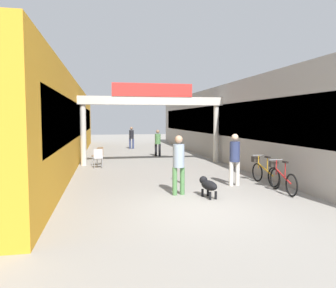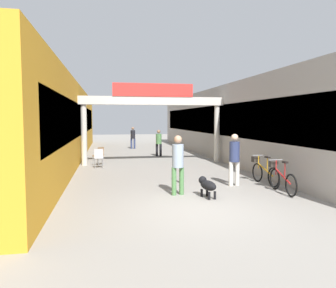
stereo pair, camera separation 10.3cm
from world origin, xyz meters
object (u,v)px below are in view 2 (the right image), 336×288
object	(u,v)px
pedestrian_companion	(234,156)
pedestrian_carrying_crate	(159,141)
pedestrian_elderly_walking	(133,136)
pedestrian_with_dog	(178,161)
dog_on_leash	(207,185)
cafe_chair_aluminium_nearer	(99,156)
bollard_post_metal	(182,167)
cafe_chair_wood_farther	(99,154)
bicycle_red_nearest	(281,178)
bicycle_orange_second	(263,171)

from	to	relation	value
pedestrian_companion	pedestrian_carrying_crate	distance (m)	9.12
pedestrian_carrying_crate	pedestrian_elderly_walking	distance (m)	5.44
pedestrian_with_dog	pedestrian_elderly_walking	world-z (taller)	pedestrian_with_dog
dog_on_leash	cafe_chair_aluminium_nearer	distance (m)	7.04
pedestrian_with_dog	pedestrian_companion	xyz separation A→B (m)	(2.15, 0.96, -0.01)
bollard_post_metal	cafe_chair_wood_farther	world-z (taller)	bollard_post_metal
cafe_chair_aluminium_nearer	pedestrian_companion	bearing A→B (deg)	-46.62
pedestrian_elderly_walking	dog_on_leash	size ratio (longest dim) A/B	2.00
bollard_post_metal	pedestrian_companion	bearing A→B (deg)	-22.80
pedestrian_with_dog	dog_on_leash	xyz separation A→B (m)	(0.75, -0.48, -0.65)
pedestrian_with_dog	bicycle_red_nearest	size ratio (longest dim) A/B	1.04
pedestrian_carrying_crate	bicycle_orange_second	bearing A→B (deg)	-75.82
pedestrian_elderly_walking	pedestrian_with_dog	bearing A→B (deg)	-89.55
pedestrian_with_dog	bicycle_orange_second	xyz separation A→B (m)	(3.27, 1.07, -0.58)
bollard_post_metal	cafe_chair_wood_farther	size ratio (longest dim) A/B	1.26
bicycle_orange_second	cafe_chair_wood_farther	bearing A→B (deg)	135.24
bicycle_orange_second	bollard_post_metal	xyz separation A→B (m)	(-2.76, 0.58, 0.13)
bicycle_orange_second	cafe_chair_aluminium_nearer	size ratio (longest dim) A/B	1.90
cafe_chair_aluminium_nearer	bicycle_red_nearest	bearing A→B (deg)	-46.99
pedestrian_carrying_crate	bicycle_orange_second	world-z (taller)	pedestrian_carrying_crate
bicycle_orange_second	cafe_chair_wood_farther	size ratio (longest dim) A/B	1.90
bollard_post_metal	bicycle_orange_second	bearing A→B (deg)	-11.79
bicycle_red_nearest	pedestrian_elderly_walking	bearing A→B (deg)	102.02
pedestrian_companion	bicycle_red_nearest	world-z (taller)	pedestrian_companion
pedestrian_with_dog	cafe_chair_aluminium_nearer	bearing A→B (deg)	112.69
pedestrian_with_dog	dog_on_leash	bearing A→B (deg)	-32.34
pedestrian_elderly_walking	cafe_chair_aluminium_nearer	size ratio (longest dim) A/B	1.85
pedestrian_elderly_walking	bicycle_red_nearest	size ratio (longest dim) A/B	0.97
bicycle_red_nearest	cafe_chair_aluminium_nearer	xyz separation A→B (m)	(-5.62, 6.02, 0.10)
pedestrian_with_dog	bollard_post_metal	bearing A→B (deg)	72.98
bollard_post_metal	cafe_chair_aluminium_nearer	world-z (taller)	bollard_post_metal
bicycle_red_nearest	pedestrian_carrying_crate	bearing A→B (deg)	102.03
pedestrian_with_dog	cafe_chair_wood_farther	bearing A→B (deg)	109.79
bicycle_orange_second	cafe_chair_aluminium_nearer	world-z (taller)	bicycle_orange_second
dog_on_leash	bollard_post_metal	world-z (taller)	bollard_post_metal
pedestrian_with_dog	bollard_post_metal	size ratio (longest dim) A/B	1.58
bicycle_orange_second	pedestrian_elderly_walking	bearing A→B (deg)	103.37
pedestrian_with_dog	bicycle_orange_second	bearing A→B (deg)	18.18
dog_on_leash	pedestrian_elderly_walking	bearing A→B (deg)	93.16
dog_on_leash	cafe_chair_wood_farther	xyz separation A→B (m)	(-3.17, 7.19, 0.18)
cafe_chair_wood_farther	cafe_chair_aluminium_nearer	bearing A→B (deg)	-90.61
pedestrian_elderly_walking	bicycle_orange_second	bearing A→B (deg)	-76.63
pedestrian_with_dog	cafe_chair_wood_farther	xyz separation A→B (m)	(-2.42, 6.71, -0.48)
pedestrian_with_dog	pedestrian_carrying_crate	xyz separation A→B (m)	(1.01, 10.01, -0.11)
bicycle_red_nearest	bollard_post_metal	bearing A→B (deg)	145.13
pedestrian_companion	bicycle_orange_second	bearing A→B (deg)	5.86
pedestrian_with_dog	bicycle_orange_second	world-z (taller)	pedestrian_with_dog
pedestrian_elderly_walking	cafe_chair_aluminium_nearer	xyz separation A→B (m)	(-2.31, -9.53, -0.40)
dog_on_leash	cafe_chair_aluminium_nearer	world-z (taller)	cafe_chair_aluminium_nearer
pedestrian_companion	cafe_chair_aluminium_nearer	world-z (taller)	pedestrian_companion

